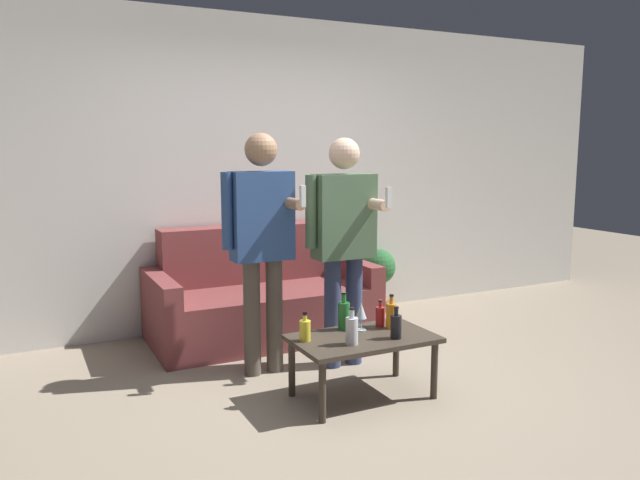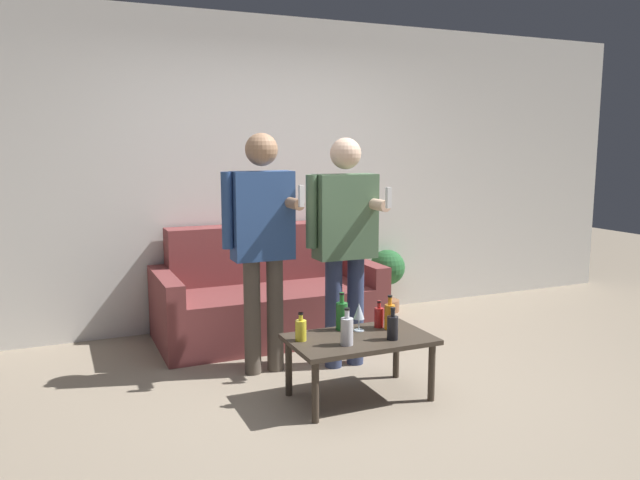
{
  "view_description": "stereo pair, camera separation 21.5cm",
  "coord_description": "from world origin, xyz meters",
  "px_view_note": "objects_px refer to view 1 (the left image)",
  "views": [
    {
      "loc": [
        -1.9,
        -3.18,
        1.59
      ],
      "look_at": [
        -0.03,
        0.58,
        0.95
      ],
      "focal_mm": 35.0,
      "sensor_mm": 36.0,
      "label": 1
    },
    {
      "loc": [
        -1.7,
        -3.27,
        1.59
      ],
      "look_at": [
        -0.03,
        0.58,
        0.95
      ],
      "focal_mm": 35.0,
      "sensor_mm": 36.0,
      "label": 2
    }
  ],
  "objects_px": {
    "bottle_orange": "(305,330)",
    "person_standing_right": "(343,235)",
    "coffee_table": "(363,344)",
    "couch": "(260,299)",
    "person_standing_left": "(262,234)"
  },
  "relations": [
    {
      "from": "couch",
      "to": "bottle_orange",
      "type": "height_order",
      "value": "couch"
    },
    {
      "from": "coffee_table",
      "to": "person_standing_left",
      "type": "height_order",
      "value": "person_standing_left"
    },
    {
      "from": "couch",
      "to": "person_standing_right",
      "type": "xyz_separation_m",
      "value": [
        0.28,
        -0.93,
        0.64
      ]
    },
    {
      "from": "person_standing_left",
      "to": "person_standing_right",
      "type": "relative_size",
      "value": 1.02
    },
    {
      "from": "couch",
      "to": "person_standing_left",
      "type": "distance_m",
      "value": 1.1
    },
    {
      "from": "coffee_table",
      "to": "bottle_orange",
      "type": "distance_m",
      "value": 0.39
    },
    {
      "from": "bottle_orange",
      "to": "person_standing_right",
      "type": "height_order",
      "value": "person_standing_right"
    },
    {
      "from": "bottle_orange",
      "to": "person_standing_right",
      "type": "distance_m",
      "value": 0.88
    },
    {
      "from": "couch",
      "to": "person_standing_left",
      "type": "relative_size",
      "value": 1.09
    },
    {
      "from": "person_standing_right",
      "to": "coffee_table",
      "type": "bearing_deg",
      "value": -106.27
    },
    {
      "from": "couch",
      "to": "coffee_table",
      "type": "relative_size",
      "value": 2.04
    },
    {
      "from": "couch",
      "to": "coffee_table",
      "type": "height_order",
      "value": "couch"
    },
    {
      "from": "couch",
      "to": "person_standing_right",
      "type": "relative_size",
      "value": 1.11
    },
    {
      "from": "person_standing_left",
      "to": "person_standing_right",
      "type": "height_order",
      "value": "person_standing_left"
    },
    {
      "from": "coffee_table",
      "to": "person_standing_right",
      "type": "relative_size",
      "value": 0.54
    }
  ]
}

